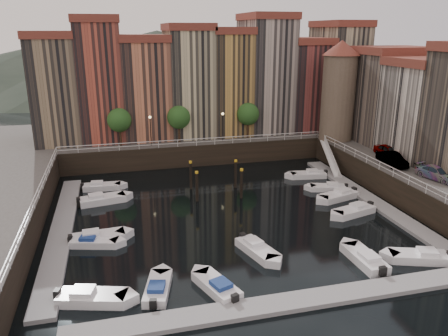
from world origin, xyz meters
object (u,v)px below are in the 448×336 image
object	(u,v)px
corner_tower	(339,89)
boat_left_2	(97,237)
boat_left_0	(91,298)
mooring_pilings	(216,180)
gangway	(331,156)
car_c	(437,174)
car_b	(392,160)
car_a	(389,152)
boat_left_1	(93,242)

from	to	relation	value
corner_tower	boat_left_2	xyz separation A→B (m)	(-32.89, -18.34, -9.82)
boat_left_0	boat_left_2	size ratio (longest dim) A/B	1.04
corner_tower	mooring_pilings	world-z (taller)	corner_tower
mooring_pilings	gangway	bearing A→B (deg)	16.21
boat_left_0	car_c	distance (m)	36.16
gangway	car_c	distance (m)	15.24
car_b	car_a	bearing A→B (deg)	64.45
mooring_pilings	boat_left_2	size ratio (longest dim) A/B	1.15
mooring_pilings	car_c	bearing A→B (deg)	-23.71
car_b	car_c	xyz separation A→B (m)	(1.65, -5.48, -0.09)
corner_tower	boat_left_0	xyz separation A→B (m)	(-33.10, -27.85, -9.81)
mooring_pilings	corner_tower	bearing A→B (deg)	25.43
corner_tower	car_a	xyz separation A→B (m)	(1.92, -10.20, -6.45)
car_a	car_b	world-z (taller)	car_b
gangway	mooring_pilings	bearing A→B (deg)	-163.79
boat_left_0	car_a	world-z (taller)	car_a
mooring_pilings	boat_left_0	bearing A→B (deg)	-125.80
corner_tower	car_c	world-z (taller)	corner_tower
mooring_pilings	car_a	xyz separation A→B (m)	(21.73, -0.79, 2.10)
corner_tower	car_b	bearing A→B (deg)	-89.46
gangway	car_a	xyz separation A→B (m)	(4.82, -5.70, 1.83)
boat_left_2	car_a	xyz separation A→B (m)	(34.81, 8.14, 3.37)
boat_left_0	gangway	bearing A→B (deg)	53.76
boat_left_1	mooring_pilings	bearing A→B (deg)	51.41
boat_left_2	car_a	size ratio (longest dim) A/B	1.12
gangway	car_c	world-z (taller)	car_c
car_a	car_c	world-z (taller)	car_a
gangway	car_b	bearing A→B (deg)	-71.25
mooring_pilings	boat_left_2	xyz separation A→B (m)	(-13.08, -8.92, -1.27)
car_a	corner_tower	bearing A→B (deg)	95.52
boat_left_0	car_b	xyz separation A→B (m)	(33.23, 14.43, 3.38)
car_b	car_c	distance (m)	5.72
mooring_pilings	boat_left_0	xyz separation A→B (m)	(-13.29, -18.43, -1.26)
boat_left_1	car_b	distance (m)	33.99
corner_tower	boat_left_1	xyz separation A→B (m)	(-33.20, -19.16, -9.86)
mooring_pilings	car_c	xyz separation A→B (m)	(21.59, -9.48, 2.03)
boat_left_2	car_b	xyz separation A→B (m)	(33.02, 4.92, 3.39)
boat_left_2	car_b	bearing A→B (deg)	3.79
corner_tower	car_c	size ratio (longest dim) A/B	2.94
boat_left_2	car_b	distance (m)	33.55
car_b	corner_tower	bearing A→B (deg)	94.17
gangway	boat_left_1	world-z (taller)	gangway
gangway	boat_left_2	xyz separation A→B (m)	(-29.99, -13.84, -1.54)
gangway	boat_left_0	distance (m)	38.20
car_a	gangway	bearing A→B (deg)	125.07
boat_left_2	mooring_pilings	bearing A→B (deg)	29.62
boat_left_2	car_a	world-z (taller)	car_a
boat_left_2	boat_left_1	bearing A→B (deg)	-115.22
boat_left_1	car_c	xyz separation A→B (m)	(34.98, 0.26, 3.35)
mooring_pilings	car_c	world-z (taller)	car_c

